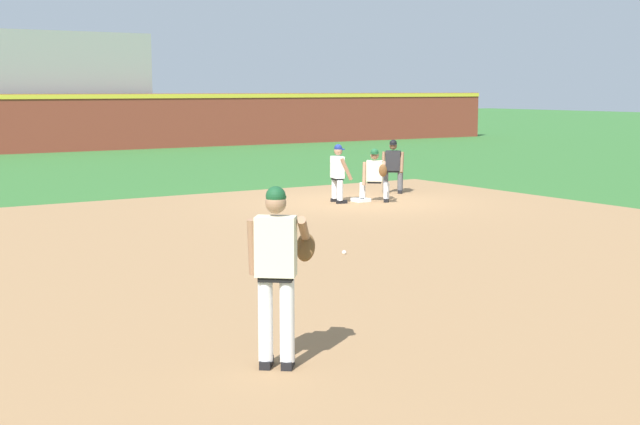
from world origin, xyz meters
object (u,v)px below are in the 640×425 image
Objects in this scene: pitcher at (278,265)px; first_baseman at (375,173)px; baseball at (344,252)px; first_base_bag at (361,200)px; umpire at (393,164)px; baserunner at (338,171)px.

first_baseman is at bearing 49.62° from pitcher.
baseball is at bearing -130.41° from first_baseman.
first_base_bag is at bearing 52.42° from baseball.
umpire reaches higher than baseball.
first_base_bag is at bearing 51.14° from pitcher.
first_baseman is 0.92× the size of umpire.
baserunner reaches higher than first_base_bag.
baserunner is (7.90, 10.69, -0.27)m from pitcher.
first_baseman is at bearing -45.97° from first_base_bag.
pitcher is 1.27× the size of baserunner.
pitcher is at bearing -128.86° from first_base_bag.
baserunner reaches higher than first_baseman.
umpire is (10.29, 11.58, -0.27)m from pitcher.
pitcher is at bearing -130.34° from baseball.
first_baseman is 0.94m from baserunner.
first_baseman is at bearing 49.59° from baseball.
pitcher is (-4.08, -4.80, 1.02)m from baseball.
baseball is 7.24m from first_baseman.
pitcher is 1.27× the size of umpire.
pitcher reaches higher than baserunner.
baseball is at bearing 49.66° from pitcher.
baseball is 7.06m from baserunner.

